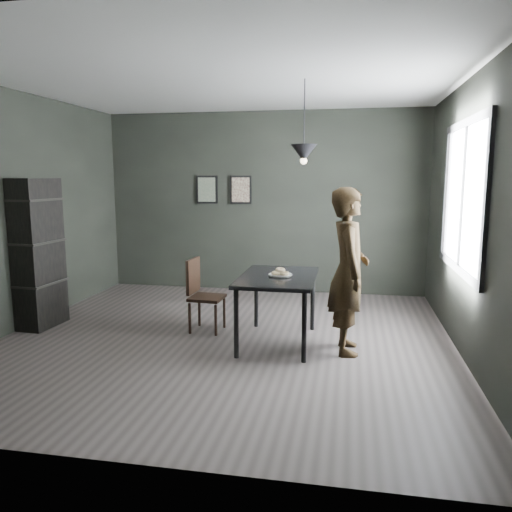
% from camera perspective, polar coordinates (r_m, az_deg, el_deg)
% --- Properties ---
extents(ground, '(5.00, 5.00, 0.00)m').
position_cam_1_polar(ground, '(5.69, -3.61, -9.46)').
color(ground, '#322D2B').
rests_on(ground, ground).
extents(back_wall, '(5.00, 0.10, 2.80)m').
position_cam_1_polar(back_wall, '(7.85, 0.82, 6.11)').
color(back_wall, black).
rests_on(back_wall, ground).
extents(ceiling, '(5.00, 5.00, 0.02)m').
position_cam_1_polar(ceiling, '(5.49, -3.91, 19.47)').
color(ceiling, silver).
rests_on(ceiling, ground).
extents(window_assembly, '(0.04, 1.96, 1.56)m').
position_cam_1_polar(window_assembly, '(5.55, 22.55, 6.24)').
color(window_assembly, white).
rests_on(window_assembly, ground).
extents(cafe_table, '(0.80, 1.20, 0.75)m').
position_cam_1_polar(cafe_table, '(5.40, 2.51, -3.08)').
color(cafe_table, black).
rests_on(cafe_table, ground).
extents(white_plate, '(0.23, 0.23, 0.01)m').
position_cam_1_polar(white_plate, '(5.37, 2.80, -2.24)').
color(white_plate, silver).
rests_on(white_plate, cafe_table).
extents(donut_pile, '(0.19, 0.15, 0.08)m').
position_cam_1_polar(donut_pile, '(5.36, 2.80, -1.85)').
color(donut_pile, beige).
rests_on(donut_pile, white_plate).
extents(woman, '(0.47, 0.66, 1.71)m').
position_cam_1_polar(woman, '(5.18, 10.53, -1.70)').
color(woman, black).
rests_on(woman, ground).
extents(wood_chair, '(0.39, 0.39, 0.86)m').
position_cam_1_polar(wood_chair, '(5.91, -6.34, -3.87)').
color(wood_chair, black).
rests_on(wood_chair, ground).
extents(shelf_unit, '(0.37, 0.62, 1.79)m').
position_cam_1_polar(shelf_unit, '(6.52, -23.65, 0.26)').
color(shelf_unit, black).
rests_on(shelf_unit, ground).
extents(pendant_lamp, '(0.28, 0.28, 0.86)m').
position_cam_1_polar(pendant_lamp, '(5.35, 5.48, 11.64)').
color(pendant_lamp, black).
rests_on(pendant_lamp, ground).
extents(framed_print_left, '(0.34, 0.04, 0.44)m').
position_cam_1_polar(framed_print_left, '(8.02, -5.62, 7.56)').
color(framed_print_left, black).
rests_on(framed_print_left, ground).
extents(framed_print_right, '(0.34, 0.04, 0.44)m').
position_cam_1_polar(framed_print_right, '(7.88, -1.75, 7.57)').
color(framed_print_right, black).
rests_on(framed_print_right, ground).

